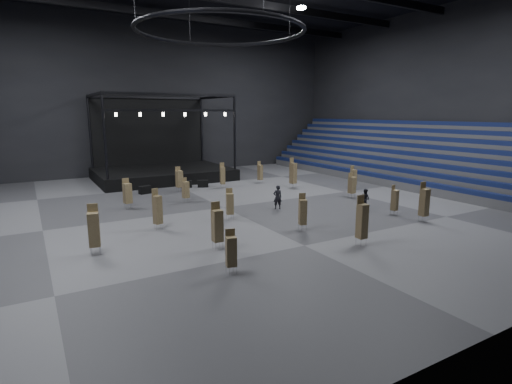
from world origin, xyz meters
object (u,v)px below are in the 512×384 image
chair_stack_2 (223,175)px  chair_stack_13 (260,172)px  chair_stack_10 (217,225)px  chair_stack_8 (352,185)px  chair_stack_1 (179,178)px  chair_stack_3 (94,229)px  chair_stack_15 (186,189)px  stage (161,166)px  chair_stack_12 (127,193)px  flight_case_right (203,184)px  chair_stack_5 (157,209)px  chair_stack_9 (230,203)px  flight_case_left (145,190)px  chair_stack_0 (362,220)px  crew_member (365,199)px  chair_stack_6 (303,211)px  chair_stack_16 (231,251)px  chair_stack_7 (395,200)px  chair_stack_4 (293,173)px  chair_stack_11 (424,202)px  chair_stack_14 (353,177)px  flight_case_mid (186,184)px  man_center (278,197)px

chair_stack_2 → chair_stack_13: (4.52, 0.42, -0.08)m
chair_stack_10 → chair_stack_8: bearing=23.6°
chair_stack_1 → chair_stack_3: (-9.47, -13.96, 0.14)m
chair_stack_15 → stage: bearing=70.1°
chair_stack_1 → chair_stack_2: bearing=-12.6°
chair_stack_12 → flight_case_right: bearing=22.3°
flight_case_right → chair_stack_5: (-8.11, -12.21, 0.98)m
chair_stack_9 → chair_stack_12: chair_stack_12 is taller
chair_stack_2 → chair_stack_9: 12.03m
flight_case_left → chair_stack_0: 21.56m
chair_stack_9 → stage: bearing=103.5°
stage → chair_stack_0: bearing=-84.4°
crew_member → chair_stack_13: bearing=-2.9°
chair_stack_12 → crew_member: size_ratio=1.52×
chair_stack_0 → chair_stack_3: 14.30m
chair_stack_6 → chair_stack_16: bearing=-129.5°
crew_member → chair_stack_1: bearing=28.7°
chair_stack_7 → chair_stack_13: chair_stack_13 is taller
flight_case_left → chair_stack_5: 12.08m
chair_stack_3 → chair_stack_4: size_ratio=0.91×
chair_stack_16 → chair_stack_13: bearing=71.3°
flight_case_left → crew_member: bearing=-47.3°
chair_stack_4 → chair_stack_16: 21.83m
chair_stack_3 → chair_stack_11: size_ratio=0.99×
chair_stack_6 → chair_stack_12: (-8.22, 11.25, 0.05)m
chair_stack_0 → chair_stack_8: size_ratio=1.28×
stage → flight_case_right: (1.98, -7.36, -1.10)m
chair_stack_11 → chair_stack_10: bearing=173.7°
chair_stack_1 → chair_stack_14: bearing=-36.3°
chair_stack_1 → chair_stack_15: size_ratio=1.15×
flight_case_mid → chair_stack_16: 22.24m
flight_case_mid → chair_stack_12: bearing=-138.3°
chair_stack_5 → chair_stack_16: chair_stack_5 is taller
chair_stack_5 → chair_stack_6: (7.82, -4.68, -0.12)m
chair_stack_2 → chair_stack_12: chair_stack_2 is taller
flight_case_right → chair_stack_5: size_ratio=0.40×
chair_stack_14 → man_center: chair_stack_14 is taller
chair_stack_14 → chair_stack_16: 22.97m
chair_stack_10 → chair_stack_15: chair_stack_10 is taller
chair_stack_13 → chair_stack_14: 9.58m
stage → man_center: 19.08m
flight_case_left → stage: bearing=63.6°
chair_stack_16 → chair_stack_4: bearing=62.4°
chair_stack_4 → chair_stack_13: bearing=96.7°
chair_stack_5 → chair_stack_15: size_ratio=1.28×
flight_case_mid → chair_stack_3: bearing=-124.5°
chair_stack_10 → chair_stack_13: (12.47, 16.57, -0.16)m
chair_stack_8 → flight_case_left: bearing=140.7°
chair_stack_1 → chair_stack_7: 19.17m
flight_case_mid → chair_stack_1: 2.32m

